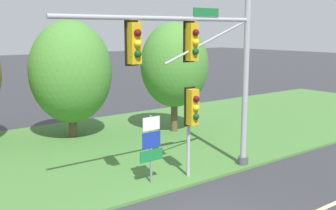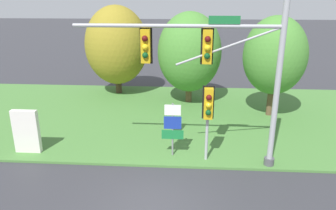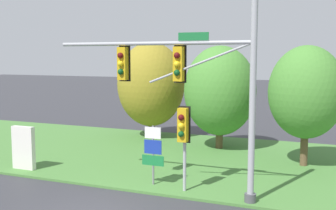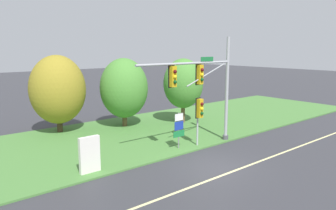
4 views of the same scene
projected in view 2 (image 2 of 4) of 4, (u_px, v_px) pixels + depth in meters
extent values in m
plane|color=#333338|center=(151.00, 206.00, 10.75)|extent=(160.00, 160.00, 0.00)
cube|color=#477A38|center=(168.00, 115.00, 18.51)|extent=(48.00, 11.50, 0.10)
cylinder|color=#9EA0A5|center=(278.00, 79.00, 11.98)|extent=(0.22, 0.22, 7.07)
cylinder|color=#4C4C51|center=(269.00, 161.00, 13.08)|extent=(0.40, 0.40, 0.30)
cylinder|color=#9EA0A5|center=(176.00, 26.00, 11.61)|extent=(7.50, 0.14, 0.14)
cylinder|color=#9EA0A5|center=(228.00, 46.00, 11.71)|extent=(3.78, 0.08, 1.47)
cube|color=gold|center=(207.00, 47.00, 11.77)|extent=(0.34, 0.28, 1.22)
cube|color=black|center=(207.00, 46.00, 11.92)|extent=(0.46, 0.04, 1.34)
sphere|color=#4C0C0C|center=(208.00, 39.00, 11.51)|extent=(0.22, 0.22, 0.22)
sphere|color=yellow|center=(207.00, 48.00, 11.60)|extent=(0.22, 0.22, 0.22)
sphere|color=#0C4219|center=(207.00, 56.00, 11.70)|extent=(0.22, 0.22, 0.22)
cube|color=gold|center=(146.00, 46.00, 11.92)|extent=(0.34, 0.28, 1.22)
cube|color=black|center=(146.00, 46.00, 12.07)|extent=(0.46, 0.04, 1.34)
sphere|color=#4C0C0C|center=(145.00, 39.00, 11.65)|extent=(0.22, 0.22, 0.22)
sphere|color=yellow|center=(145.00, 47.00, 11.75)|extent=(0.22, 0.22, 0.22)
sphere|color=#0C4219|center=(145.00, 55.00, 11.85)|extent=(0.22, 0.22, 0.22)
cube|color=#196B33|center=(224.00, 20.00, 11.38)|extent=(1.10, 0.04, 0.28)
cylinder|color=#9EA0A5|center=(207.00, 125.00, 13.06)|extent=(0.12, 0.12, 3.06)
cube|color=gold|center=(208.00, 104.00, 12.56)|extent=(0.34, 0.28, 1.22)
cube|color=black|center=(208.00, 102.00, 12.71)|extent=(0.46, 0.04, 1.34)
sphere|color=#4C0C0C|center=(209.00, 98.00, 12.29)|extent=(0.22, 0.22, 0.22)
sphere|color=yellow|center=(209.00, 105.00, 12.39)|extent=(0.22, 0.22, 0.22)
sphere|color=#0C4219|center=(208.00, 113.00, 12.49)|extent=(0.22, 0.22, 0.22)
cylinder|color=slate|center=(173.00, 130.00, 13.54)|extent=(0.08, 0.08, 2.31)
cube|color=white|center=(173.00, 110.00, 13.23)|extent=(0.67, 0.03, 0.44)
cube|color=#193399|center=(173.00, 123.00, 13.41)|extent=(0.72, 0.03, 0.54)
cube|color=#197238|center=(173.00, 135.00, 13.58)|extent=(0.91, 0.03, 0.40)
cylinder|color=#423021|center=(118.00, 78.00, 22.27)|extent=(0.41, 0.41, 2.11)
ellipsoid|color=olive|center=(117.00, 45.00, 21.56)|extent=(4.13, 4.13, 5.16)
cylinder|color=brown|center=(189.00, 86.00, 20.44)|extent=(0.38, 0.38, 2.06)
ellipsoid|color=#478433|center=(189.00, 52.00, 19.76)|extent=(3.85, 3.85, 4.81)
cylinder|color=brown|center=(271.00, 94.00, 18.13)|extent=(0.34, 0.34, 2.43)
ellipsoid|color=#478433|center=(275.00, 56.00, 17.43)|extent=(3.36, 3.36, 4.20)
cube|color=silver|center=(26.00, 131.00, 13.90)|extent=(1.10, 0.24, 1.90)
cube|color=#4C4C51|center=(20.00, 150.00, 14.22)|extent=(0.10, 0.20, 0.10)
cube|color=#4C4C51|center=(38.00, 151.00, 14.17)|extent=(0.10, 0.20, 0.10)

